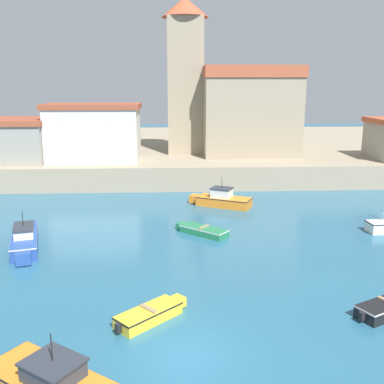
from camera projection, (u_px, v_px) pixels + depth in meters
The scene contains 9 objects.
ground_plane at pixel (185, 355), 16.42m from camera, with size 200.00×200.00×0.00m, color #28607F.
quay_seawall at pixel (174, 150), 60.50m from camera, with size 120.00×40.00×2.26m, color gray.
motorboat_blue_0 at pixel (25, 239), 27.23m from camera, with size 2.93×6.34×2.29m.
dinghy_yellow_1 at pixel (150, 314), 18.81m from camera, with size 3.08×2.94×0.60m.
dinghy_green_4 at pixel (202, 230), 29.66m from camera, with size 3.48×3.15×0.56m.
motorboat_orange_6 at pixel (222, 199), 36.55m from camera, with size 5.18×3.49×2.41m.
church at pixel (235, 104), 50.89m from camera, with size 14.34×14.63×16.23m.
harbor_shed_near_wharf at pixel (13, 140), 44.07m from camera, with size 7.53×7.22×4.17m.
harbor_shed_mid_row at pixel (94, 132), 44.15m from camera, with size 9.18×5.49×5.60m.
Camera 1 is at (-0.40, -14.58, 9.63)m, focal length 42.00 mm.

